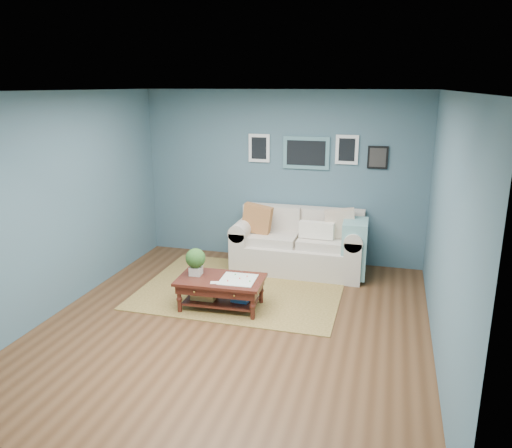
% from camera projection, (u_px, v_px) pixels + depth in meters
% --- Properties ---
extents(room_shell, '(5.00, 5.02, 2.70)m').
position_uv_depth(room_shell, '(236.00, 213.00, 5.64)').
color(room_shell, brown).
rests_on(room_shell, ground).
extents(area_rug, '(2.75, 2.20, 0.01)m').
position_uv_depth(area_rug, '(242.00, 288.00, 7.00)').
color(area_rug, brown).
rests_on(area_rug, ground).
extents(loveseat, '(2.01, 0.91, 1.03)m').
position_uv_depth(loveseat, '(304.00, 244.00, 7.61)').
color(loveseat, beige).
rests_on(loveseat, ground).
extents(coffee_table, '(1.11, 0.68, 0.76)m').
position_uv_depth(coffee_table, '(217.00, 283.00, 6.33)').
color(coffee_table, '#380C0B').
rests_on(coffee_table, ground).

